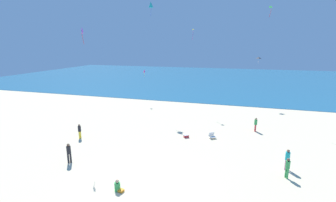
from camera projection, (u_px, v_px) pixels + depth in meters
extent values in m
plane|color=beige|center=(177.00, 131.00, 25.51)|extent=(120.00, 120.00, 0.00)
cube|color=#236084|center=(215.00, 78.00, 65.60)|extent=(120.00, 60.00, 0.05)
cube|color=white|center=(213.00, 137.00, 23.38)|extent=(0.73, 0.71, 0.03)
cube|color=white|center=(211.00, 134.00, 23.55)|extent=(0.56, 0.50, 0.43)
cylinder|color=#B7B7BC|center=(216.00, 138.00, 23.39)|extent=(0.02, 0.02, 0.17)
cylinder|color=#B7B7BC|center=(211.00, 139.00, 23.17)|extent=(0.02, 0.02, 0.17)
cube|color=red|center=(186.00, 136.00, 23.69)|extent=(0.56, 0.53, 0.24)
cube|color=white|center=(186.00, 135.00, 23.66)|extent=(0.58, 0.54, 0.04)
cylinder|color=green|center=(117.00, 187.00, 14.98)|extent=(0.44, 0.44, 0.57)
sphere|color=tan|center=(117.00, 181.00, 14.89)|extent=(0.23, 0.23, 0.23)
cube|color=orange|center=(120.00, 190.00, 14.93)|extent=(0.46, 0.36, 0.17)
cylinder|color=#D8599E|center=(287.00, 164.00, 17.52)|extent=(0.14, 0.14, 0.80)
cylinder|color=#D8599E|center=(286.00, 165.00, 17.45)|extent=(0.14, 0.14, 0.80)
cylinder|color=#19ADB2|center=(288.00, 156.00, 17.32)|extent=(0.45, 0.45, 0.60)
sphere|color=#846047|center=(288.00, 151.00, 17.23)|extent=(0.22, 0.22, 0.22)
cylinder|color=black|center=(68.00, 158.00, 18.48)|extent=(0.14, 0.14, 0.80)
cylinder|color=black|center=(71.00, 158.00, 18.57)|extent=(0.14, 0.14, 0.80)
cylinder|color=black|center=(69.00, 150.00, 18.36)|extent=(0.45, 0.45, 0.60)
sphere|color=#846047|center=(68.00, 145.00, 18.27)|extent=(0.22, 0.22, 0.22)
cylinder|color=red|center=(255.00, 128.00, 25.25)|extent=(0.13, 0.13, 0.75)
cylinder|color=red|center=(255.00, 128.00, 25.39)|extent=(0.13, 0.13, 0.75)
cylinder|color=green|center=(256.00, 122.00, 25.17)|extent=(0.37, 0.37, 0.56)
sphere|color=#A87A5B|center=(256.00, 119.00, 25.09)|extent=(0.21, 0.21, 0.21)
cylinder|color=green|center=(286.00, 172.00, 16.48)|extent=(0.13, 0.13, 0.74)
cylinder|color=green|center=(288.00, 174.00, 16.32)|extent=(0.13, 0.13, 0.74)
cylinder|color=green|center=(288.00, 165.00, 16.25)|extent=(0.40, 0.40, 0.56)
sphere|color=brown|center=(288.00, 160.00, 16.17)|extent=(0.20, 0.20, 0.20)
cylinder|color=yellow|center=(79.00, 135.00, 23.34)|extent=(0.13, 0.13, 0.73)
cylinder|color=yellow|center=(80.00, 134.00, 23.49)|extent=(0.13, 0.13, 0.73)
cylinder|color=black|center=(79.00, 129.00, 23.27)|extent=(0.30, 0.30, 0.55)
sphere|color=#A87A5B|center=(79.00, 125.00, 23.18)|extent=(0.20, 0.20, 0.20)
cube|color=purple|center=(82.00, 31.00, 20.18)|extent=(0.41, 0.41, 0.54)
cylinder|color=red|center=(83.00, 39.00, 20.33)|extent=(0.14, 0.13, 0.94)
pyramid|color=yellow|center=(193.00, 29.00, 32.83)|extent=(0.42, 0.46, 0.22)
cylinder|color=#DB3DA8|center=(193.00, 35.00, 33.03)|extent=(0.12, 0.08, 1.16)
pyramid|color=green|center=(271.00, 7.00, 28.23)|extent=(0.51, 0.54, 0.28)
cylinder|color=red|center=(270.00, 13.00, 28.39)|extent=(0.18, 0.13, 0.92)
pyramid|color=black|center=(259.00, 58.00, 35.19)|extent=(0.74, 0.60, 0.25)
cylinder|color=white|center=(258.00, 62.00, 35.33)|extent=(0.05, 0.11, 0.40)
cone|color=#1EADAD|center=(151.00, 5.00, 31.76)|extent=(0.85, 0.84, 0.77)
cylinder|color=blue|center=(151.00, 12.00, 31.97)|extent=(0.15, 0.10, 1.17)
cube|color=#DB3DA8|center=(144.00, 71.00, 36.73)|extent=(0.16, 0.55, 0.54)
cylinder|color=yellow|center=(144.00, 75.00, 36.85)|extent=(0.08, 0.05, 0.68)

